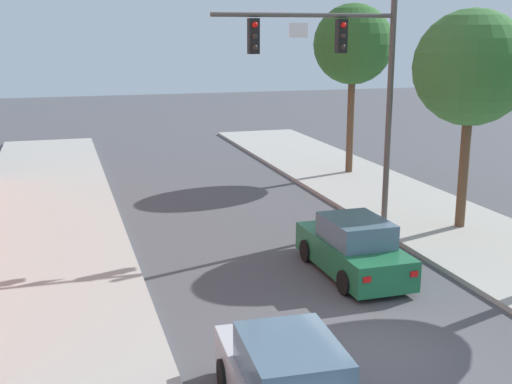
% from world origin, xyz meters
% --- Properties ---
extents(ground_plane, '(120.00, 120.00, 0.00)m').
position_xyz_m(ground_plane, '(0.00, 0.00, 0.00)').
color(ground_plane, '#4C4C51').
extents(traffic_signal_mast, '(6.08, 0.38, 7.50)m').
position_xyz_m(traffic_signal_mast, '(2.91, 8.30, 5.32)').
color(traffic_signal_mast, '#514C47').
rests_on(traffic_signal_mast, sidewalk_right).
extents(car_lead_green, '(1.87, 4.26, 1.60)m').
position_xyz_m(car_lead_green, '(1.56, 4.32, 0.72)').
color(car_lead_green, '#1E663D').
rests_on(car_lead_green, ground).
extents(street_tree_second, '(3.68, 3.68, 7.04)m').
position_xyz_m(street_tree_second, '(6.72, 7.03, 5.33)').
color(street_tree_second, brown).
rests_on(street_tree_second, sidewalk_right).
extents(street_tree_third, '(3.55, 3.55, 7.57)m').
position_xyz_m(street_tree_third, '(6.91, 16.20, 5.90)').
color(street_tree_third, brown).
rests_on(street_tree_third, sidewalk_right).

